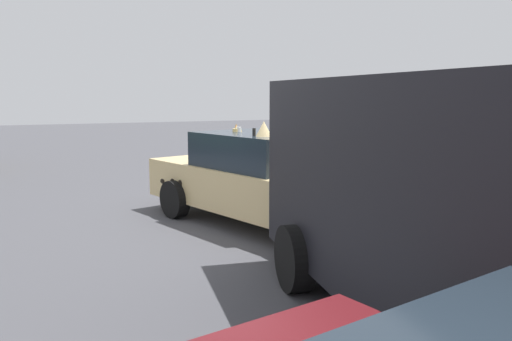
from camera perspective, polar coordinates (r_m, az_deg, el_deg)
name	(u,v)px	position (r m, az deg, el deg)	size (l,w,h in m)	color
ground_plane	(273,225)	(8.57, 1.86, -5.85)	(60.00, 60.00, 0.00)	#47474C
art_car_decorated	(272,180)	(8.45, 1.69, -1.02)	(5.02, 3.15, 1.69)	#D8BC7F
parked_van_behind_right	(482,200)	(4.62, 23.00, -2.95)	(5.51, 2.79, 2.24)	black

